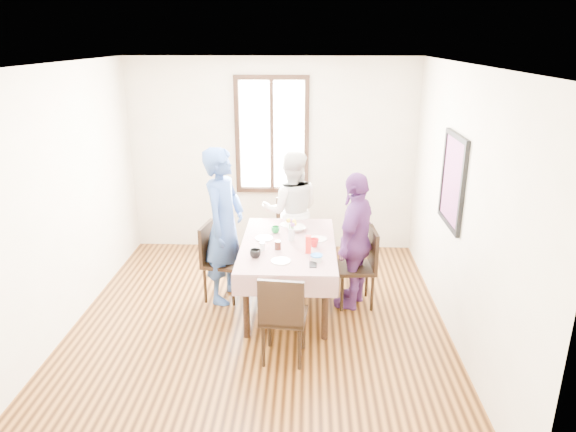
{
  "coord_description": "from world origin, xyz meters",
  "views": [
    {
      "loc": [
        0.5,
        -4.86,
        2.94
      ],
      "look_at": [
        0.29,
        0.43,
        1.1
      ],
      "focal_mm": 32.29,
      "sensor_mm": 36.0,
      "label": 1
    }
  ],
  "objects_px": {
    "person_left": "(223,226)",
    "person_right": "(355,241)",
    "dining_table": "(288,275)",
    "person_far": "(291,211)",
    "chair_near": "(284,316)",
    "chair_far": "(291,235)",
    "chair_right": "(356,268)",
    "chair_left": "(223,262)"
  },
  "relations": [
    {
      "from": "dining_table",
      "to": "chair_far",
      "type": "relative_size",
      "value": 1.68
    },
    {
      "from": "chair_left",
      "to": "person_left",
      "type": "height_order",
      "value": "person_left"
    },
    {
      "from": "dining_table",
      "to": "chair_right",
      "type": "distance_m",
      "value": 0.77
    },
    {
      "from": "person_left",
      "to": "person_right",
      "type": "distance_m",
      "value": 1.5
    },
    {
      "from": "person_far",
      "to": "person_right",
      "type": "bearing_deg",
      "value": 124.02
    },
    {
      "from": "chair_left",
      "to": "chair_near",
      "type": "height_order",
      "value": "same"
    },
    {
      "from": "dining_table",
      "to": "person_far",
      "type": "bearing_deg",
      "value": 90.0
    },
    {
      "from": "person_right",
      "to": "chair_near",
      "type": "bearing_deg",
      "value": -10.59
    },
    {
      "from": "dining_table",
      "to": "chair_far",
      "type": "bearing_deg",
      "value": 90.0
    },
    {
      "from": "chair_far",
      "to": "person_left",
      "type": "relative_size",
      "value": 0.5
    },
    {
      "from": "chair_near",
      "to": "person_right",
      "type": "bearing_deg",
      "value": 61.54
    },
    {
      "from": "chair_right",
      "to": "person_left",
      "type": "relative_size",
      "value": 0.5
    },
    {
      "from": "chair_right",
      "to": "chair_far",
      "type": "distance_m",
      "value": 1.26
    },
    {
      "from": "chair_near",
      "to": "person_far",
      "type": "bearing_deg",
      "value": 95.63
    },
    {
      "from": "chair_right",
      "to": "chair_far",
      "type": "xyz_separation_m",
      "value": [
        -0.77,
        1.01,
        0.0
      ]
    },
    {
      "from": "chair_near",
      "to": "dining_table",
      "type": "bearing_deg",
      "value": 95.63
    },
    {
      "from": "chair_left",
      "to": "person_far",
      "type": "relative_size",
      "value": 0.57
    },
    {
      "from": "person_left",
      "to": "chair_near",
      "type": "bearing_deg",
      "value": -132.2
    },
    {
      "from": "person_left",
      "to": "person_right",
      "type": "xyz_separation_m",
      "value": [
        1.49,
        -0.1,
        -0.12
      ]
    },
    {
      "from": "chair_right",
      "to": "chair_far",
      "type": "height_order",
      "value": "same"
    },
    {
      "from": "person_right",
      "to": "chair_left",
      "type": "bearing_deg",
      "value": -70.12
    },
    {
      "from": "chair_right",
      "to": "person_left",
      "type": "xyz_separation_m",
      "value": [
        -1.51,
        0.1,
        0.45
      ]
    },
    {
      "from": "chair_left",
      "to": "person_right",
      "type": "distance_m",
      "value": 1.55
    },
    {
      "from": "chair_left",
      "to": "person_right",
      "type": "height_order",
      "value": "person_right"
    },
    {
      "from": "dining_table",
      "to": "chair_left",
      "type": "distance_m",
      "value": 0.78
    },
    {
      "from": "chair_left",
      "to": "person_far",
      "type": "distance_m",
      "value": 1.22
    },
    {
      "from": "person_far",
      "to": "chair_left",
      "type": "bearing_deg",
      "value": 46.25
    },
    {
      "from": "chair_right",
      "to": "person_right",
      "type": "xyz_separation_m",
      "value": [
        -0.02,
        0.0,
        0.33
      ]
    },
    {
      "from": "person_far",
      "to": "chair_far",
      "type": "bearing_deg",
      "value": -93.06
    },
    {
      "from": "chair_right",
      "to": "chair_far",
      "type": "bearing_deg",
      "value": 33.02
    },
    {
      "from": "chair_far",
      "to": "chair_near",
      "type": "relative_size",
      "value": 1.0
    },
    {
      "from": "chair_near",
      "to": "chair_far",
      "type": "bearing_deg",
      "value": 95.63
    },
    {
      "from": "chair_left",
      "to": "chair_far",
      "type": "relative_size",
      "value": 1.0
    },
    {
      "from": "chair_right",
      "to": "chair_near",
      "type": "relative_size",
      "value": 1.0
    },
    {
      "from": "chair_right",
      "to": "chair_left",
      "type": "bearing_deg",
      "value": 82.15
    },
    {
      "from": "chair_left",
      "to": "person_right",
      "type": "relative_size",
      "value": 0.58
    },
    {
      "from": "chair_left",
      "to": "chair_far",
      "type": "xyz_separation_m",
      "value": [
        0.77,
        0.91,
        0.0
      ]
    },
    {
      "from": "person_far",
      "to": "chair_right",
      "type": "bearing_deg",
      "value": 124.77
    },
    {
      "from": "chair_right",
      "to": "chair_near",
      "type": "xyz_separation_m",
      "value": [
        -0.77,
        -1.1,
        0.0
      ]
    },
    {
      "from": "chair_left",
      "to": "chair_far",
      "type": "height_order",
      "value": "same"
    },
    {
      "from": "chair_far",
      "to": "person_right",
      "type": "relative_size",
      "value": 0.58
    },
    {
      "from": "chair_left",
      "to": "chair_right",
      "type": "distance_m",
      "value": 1.53
    }
  ]
}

